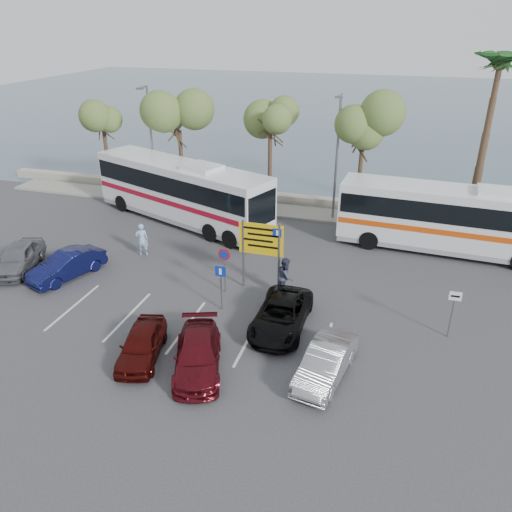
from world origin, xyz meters
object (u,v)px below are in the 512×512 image
(street_lamp_right, at_px, (337,152))
(car_silver_b, at_px, (326,362))
(street_lamp_left, at_px, (151,139))
(suv_black, at_px, (281,315))
(coach_bus_left, at_px, (181,193))
(pedestrian_near, at_px, (142,240))
(direction_sign, at_px, (261,244))
(car_silver_a, at_px, (18,257))
(pedestrian_far, at_px, (286,277))
(car_blue, at_px, (67,265))
(car_red, at_px, (142,344))
(coach_bus_right, at_px, (454,222))
(car_maroon, at_px, (198,355))

(street_lamp_right, height_order, car_silver_b, street_lamp_right)
(street_lamp_left, bearing_deg, suv_black, -46.28)
(coach_bus_left, xyz_separation_m, pedestrian_near, (-0.01, -5.50, -0.96))
(direction_sign, xyz_separation_m, coach_bus_left, (-7.50, 7.30, -0.51))
(direction_sign, bearing_deg, suv_black, -59.58)
(car_silver_a, relative_size, pedestrian_far, 2.12)
(car_blue, relative_size, pedestrian_far, 2.10)
(car_blue, relative_size, car_red, 1.12)
(car_blue, height_order, suv_black, car_blue)
(direction_sign, distance_m, suv_black, 3.98)
(suv_black, bearing_deg, car_red, -143.06)
(car_silver_a, bearing_deg, suv_black, -22.60)
(car_silver_b, bearing_deg, street_lamp_right, 108.14)
(direction_sign, bearing_deg, coach_bus_right, 38.24)
(suv_black, distance_m, car_silver_b, 3.63)
(street_lamp_right, height_order, coach_bus_left, street_lamp_right)
(street_lamp_left, bearing_deg, pedestrian_near, -67.71)
(suv_black, xyz_separation_m, pedestrian_far, (-0.49, 2.85, 0.34))
(car_blue, distance_m, car_silver_b, 14.79)
(car_maroon, bearing_deg, street_lamp_left, 101.91)
(street_lamp_left, distance_m, car_silver_b, 22.51)
(coach_bus_right, relative_size, suv_black, 2.81)
(car_maroon, xyz_separation_m, suv_black, (2.40, 3.63, 0.02))
(suv_black, xyz_separation_m, pedestrian_near, (-9.31, 4.87, 0.32))
(pedestrian_near, bearing_deg, car_blue, 29.64)
(car_red, bearing_deg, car_blue, 130.91)
(street_lamp_right, distance_m, coach_bus_right, 8.34)
(pedestrian_near, bearing_deg, street_lamp_left, -92.61)
(car_silver_a, height_order, car_red, car_silver_a)
(car_silver_a, relative_size, car_blue, 1.01)
(coach_bus_left, distance_m, pedestrian_far, 11.63)
(coach_bus_left, height_order, pedestrian_near, coach_bus_left)
(street_lamp_right, height_order, car_silver_a, street_lamp_right)
(street_lamp_right, distance_m, direction_sign, 10.73)
(car_silver_b, height_order, pedestrian_near, pedestrian_near)
(car_silver_a, relative_size, pedestrian_near, 2.17)
(direction_sign, height_order, coach_bus_right, coach_bus_right)
(car_silver_a, distance_m, suv_black, 14.87)
(car_maroon, distance_m, car_silver_b, 4.88)
(coach_bus_right, bearing_deg, coach_bus_left, -180.00)
(street_lamp_right, height_order, pedestrian_near, street_lamp_right)
(direction_sign, xyz_separation_m, car_maroon, (-0.60, -6.70, -1.81))
(car_blue, xyz_separation_m, car_maroon, (9.41, -5.00, -0.06))
(suv_black, bearing_deg, car_silver_a, 174.56)
(coach_bus_left, relative_size, pedestrian_near, 6.96)
(coach_bus_right, height_order, pedestrian_near, coach_bus_right)
(street_lamp_right, bearing_deg, car_red, -106.35)
(suv_black, bearing_deg, street_lamp_right, 89.02)
(street_lamp_left, xyz_separation_m, car_silver_a, (-2.00, -12.02, -3.89))
(street_lamp_right, relative_size, car_silver_b, 2.02)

